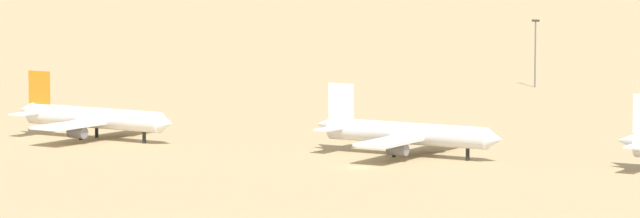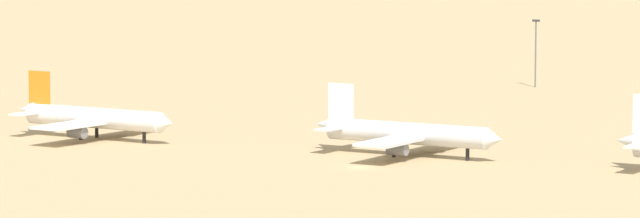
# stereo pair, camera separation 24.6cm
# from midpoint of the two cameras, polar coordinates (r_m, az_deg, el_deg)

# --- Properties ---
(ground) EXTENTS (4000.00, 4000.00, 0.00)m
(ground) POSITION_cam_midpoint_polar(r_m,az_deg,el_deg) (271.03, 1.30, -1.94)
(ground) COLOR tan
(parked_jet_orange_1) EXTENTS (35.31, 29.85, 11.66)m
(parked_jet_orange_1) POSITION_cam_midpoint_polar(r_m,az_deg,el_deg) (310.20, -7.52, -0.29)
(parked_jet_orange_1) COLOR white
(parked_jet_orange_1) RESTS_ON ground
(parked_jet_white_2) EXTENTS (34.78, 29.30, 11.48)m
(parked_jet_white_2) POSITION_cam_midpoint_polar(r_m,az_deg,el_deg) (284.71, 2.81, -0.81)
(parked_jet_white_2) COLOR silver
(parked_jet_white_2) RESTS_ON ground
(light_pole_west) EXTENTS (1.80, 0.50, 16.12)m
(light_pole_west) POSITION_cam_midpoint_polar(r_m,az_deg,el_deg) (413.57, 7.09, 2.00)
(light_pole_west) COLOR #59595E
(light_pole_west) RESTS_ON ground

